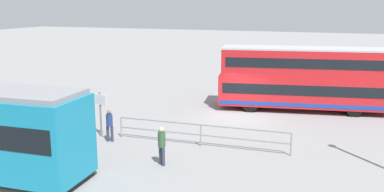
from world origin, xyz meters
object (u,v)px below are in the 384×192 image
object	(u,v)px
double_decker_bus	(304,79)
pedestrian_near_railing	(109,123)
pedestrian_crossing	(162,143)
info_sign	(100,107)

from	to	relation	value
double_decker_bus	pedestrian_near_railing	size ratio (longest dim) A/B	6.80
pedestrian_crossing	info_sign	world-z (taller)	info_sign
pedestrian_near_railing	pedestrian_crossing	xyz separation A→B (m)	(-3.68, 1.95, 0.04)
pedestrian_crossing	info_sign	bearing A→B (deg)	-28.65
double_decker_bus	pedestrian_near_railing	world-z (taller)	double_decker_bus
info_sign	double_decker_bus	bearing A→B (deg)	-134.82
pedestrian_near_railing	info_sign	xyz separation A→B (m)	(0.84, -0.52, 0.65)
pedestrian_near_railing	double_decker_bus	bearing A→B (deg)	-130.50
double_decker_bus	pedestrian_crossing	xyz separation A→B (m)	(4.63, 11.68, -1.08)
double_decker_bus	pedestrian_crossing	distance (m)	12.61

